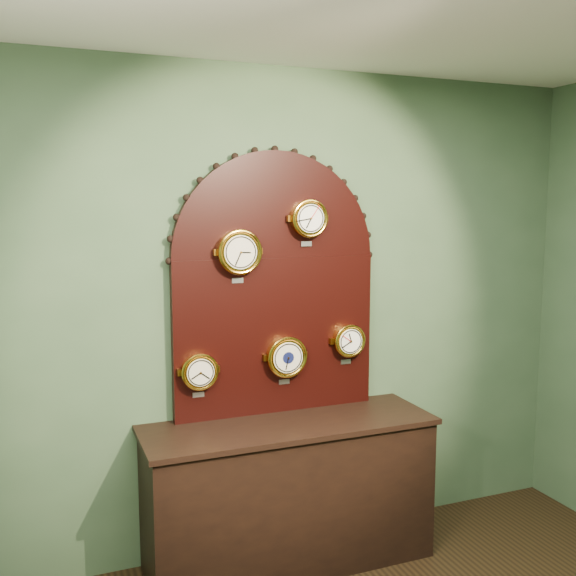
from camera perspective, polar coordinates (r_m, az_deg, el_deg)
name	(u,v)px	position (r m, az deg, el deg)	size (l,w,h in m)	color
wall_back	(272,313)	(3.77, -1.40, -2.25)	(4.00, 4.00, 0.00)	#405C3F
shop_counter	(289,496)	(3.83, 0.12, -17.80)	(1.60, 0.50, 0.80)	black
display_board	(275,276)	(3.70, -1.14, 1.08)	(1.26, 0.06, 1.53)	black
roman_clock	(239,252)	(3.54, -4.32, 3.18)	(0.25, 0.08, 0.30)	gold
arabic_clock	(309,218)	(3.68, 1.83, 6.14)	(0.22, 0.08, 0.27)	gold
hygrometer	(199,371)	(3.59, -7.81, -7.28)	(0.21, 0.08, 0.26)	gold
barometer	(286,357)	(3.73, -0.16, -6.06)	(0.24, 0.08, 0.29)	gold
tide_clock	(348,340)	(3.87, 5.34, -4.62)	(0.20, 0.08, 0.25)	gold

